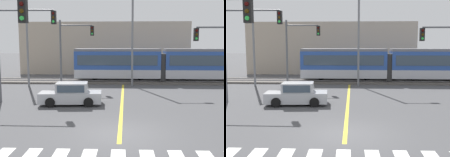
# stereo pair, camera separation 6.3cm
# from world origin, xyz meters

# --- Properties ---
(ground_plane) EXTENTS (200.00, 200.00, 0.00)m
(ground_plane) POSITION_xyz_m (0.00, 0.00, 0.00)
(ground_plane) COLOR #474749
(track_bed) EXTENTS (120.00, 4.00, 0.18)m
(track_bed) POSITION_xyz_m (0.00, 17.49, 0.09)
(track_bed) COLOR #56514C
(track_bed) RESTS_ON ground
(rail_near) EXTENTS (120.00, 0.08, 0.10)m
(rail_near) POSITION_xyz_m (0.00, 16.77, 0.23)
(rail_near) COLOR #939399
(rail_near) RESTS_ON track_bed
(rail_far) EXTENTS (120.00, 0.08, 0.10)m
(rail_far) POSITION_xyz_m (0.00, 18.21, 0.23)
(rail_far) COLOR #939399
(rail_far) RESTS_ON track_bed
(light_rail_tram) EXTENTS (18.50, 2.64, 3.43)m
(light_rail_tram) POSITION_xyz_m (4.11, 17.48, 2.05)
(light_rail_tram) COLOR #B7BAC1
(light_rail_tram) RESTS_ON track_bed
(lane_centre_line) EXTENTS (0.20, 16.85, 0.01)m
(lane_centre_line) POSITION_xyz_m (0.00, 7.07, 0.00)
(lane_centre_line) COLOR gold
(lane_centre_line) RESTS_ON ground
(sedan_crossing) EXTENTS (4.32, 2.16, 1.52)m
(sedan_crossing) POSITION_xyz_m (-3.50, 6.13, 0.70)
(sedan_crossing) COLOR #B7BABF
(sedan_crossing) RESTS_ON ground
(traffic_light_mid_left) EXTENTS (4.25, 0.38, 6.77)m
(traffic_light_mid_left) POSITION_xyz_m (-7.34, 6.65, 4.52)
(traffic_light_mid_left) COLOR #515459
(traffic_light_mid_left) RESTS_ON ground
(traffic_light_far_left) EXTENTS (3.25, 0.38, 6.32)m
(traffic_light_far_left) POSITION_xyz_m (-4.84, 13.51, 4.11)
(traffic_light_far_left) COLOR #515459
(traffic_light_far_left) RESTS_ON ground
(street_lamp_west) EXTENTS (1.90, 0.28, 9.76)m
(street_lamp_west) POSITION_xyz_m (-9.20, 14.41, 5.44)
(street_lamp_west) COLOR slate
(street_lamp_west) RESTS_ON ground
(street_lamp_centre) EXTENTS (2.57, 0.28, 9.07)m
(street_lamp_centre) POSITION_xyz_m (1.12, 14.69, 5.17)
(street_lamp_centre) COLOR slate
(street_lamp_centre) RESTS_ON ground
(building_backdrop_far) EXTENTS (22.63, 6.00, 6.98)m
(building_backdrop_far) POSITION_xyz_m (-2.66, 27.29, 3.49)
(building_backdrop_far) COLOR tan
(building_backdrop_far) RESTS_ON ground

